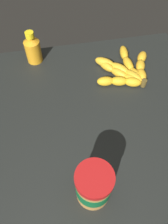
# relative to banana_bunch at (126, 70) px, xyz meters

# --- Properties ---
(ground_plane) EXTENTS (0.90, 0.75, 0.05)m
(ground_plane) POSITION_rel_banana_bunch_xyz_m (-0.18, -0.16, -0.04)
(ground_plane) COLOR black
(banana_bunch) EXTENTS (0.24, 0.23, 0.04)m
(banana_bunch) POSITION_rel_banana_bunch_xyz_m (0.00, 0.00, 0.00)
(banana_bunch) COLOR gold
(banana_bunch) RESTS_ON ground_plane
(peanut_butter_jar) EXTENTS (0.09, 0.09, 0.13)m
(peanut_butter_jar) POSITION_rel_banana_bunch_xyz_m (-0.22, -0.42, 0.05)
(peanut_butter_jar) COLOR #BF8442
(peanut_butter_jar) RESTS_ON ground_plane
(honey_bottle) EXTENTS (0.06, 0.06, 0.13)m
(honey_bottle) POSITION_rel_banana_bunch_xyz_m (-0.34, 0.14, 0.04)
(honey_bottle) COLOR orange
(honey_bottle) RESTS_ON ground_plane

